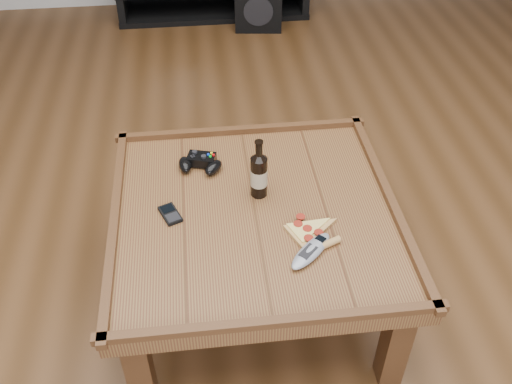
{
  "coord_description": "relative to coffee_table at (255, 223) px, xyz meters",
  "views": [
    {
      "loc": [
        -0.17,
        -1.46,
        1.81
      ],
      "look_at": [
        0.01,
        0.02,
        0.52
      ],
      "focal_mm": 40.0,
      "sensor_mm": 36.0,
      "label": 1
    }
  ],
  "objects": [
    {
      "name": "game_controller",
      "position": [
        -0.18,
        0.27,
        0.08
      ],
      "size": [
        0.18,
        0.15,
        0.05
      ],
      "rotation": [
        0.0,
        0.0,
        -0.28
      ],
      "color": "black",
      "rests_on": "coffee_table"
    },
    {
      "name": "smartphone",
      "position": [
        -0.3,
        0.01,
        0.07
      ],
      "size": [
        0.09,
        0.12,
        0.01
      ],
      "rotation": [
        0.0,
        0.0,
        0.39
      ],
      "color": "black",
      "rests_on": "coffee_table"
    },
    {
      "name": "remote_control",
      "position": [
        0.16,
        -0.22,
        0.07
      ],
      "size": [
        0.18,
        0.18,
        0.03
      ],
      "rotation": [
        0.0,
        0.0,
        -0.78
      ],
      "color": "gray",
      "rests_on": "coffee_table"
    },
    {
      "name": "game_console",
      "position": [
        0.29,
        2.64,
        -0.28
      ],
      "size": [
        0.15,
        0.21,
        0.23
      ],
      "rotation": [
        0.0,
        0.0,
        -0.26
      ],
      "color": "slate",
      "rests_on": "ground"
    },
    {
      "name": "pizza_slice",
      "position": [
        0.17,
        -0.14,
        0.07
      ],
      "size": [
        0.23,
        0.28,
        0.02
      ],
      "rotation": [
        0.0,
        0.0,
        0.41
      ],
      "color": "tan",
      "rests_on": "coffee_table"
    },
    {
      "name": "beer_bottle",
      "position": [
        0.02,
        0.09,
        0.15
      ],
      "size": [
        0.06,
        0.06,
        0.23
      ],
      "color": "black",
      "rests_on": "coffee_table"
    },
    {
      "name": "coffee_table",
      "position": [
        0.0,
        0.0,
        0.0
      ],
      "size": [
        1.03,
        1.03,
        0.48
      ],
      "color": "#4F2816",
      "rests_on": "ground"
    },
    {
      "name": "subwoofer",
      "position": [
        0.31,
        2.5,
        -0.23
      ],
      "size": [
        0.37,
        0.37,
        0.33
      ],
      "rotation": [
        0.0,
        0.0,
        -0.12
      ],
      "color": "black",
      "rests_on": "ground"
    },
    {
      "name": "ground",
      "position": [
        0.0,
        0.0,
        -0.39
      ],
      "size": [
        6.0,
        6.0,
        0.0
      ],
      "primitive_type": "plane",
      "color": "#4A2D15",
      "rests_on": "ground"
    }
  ]
}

